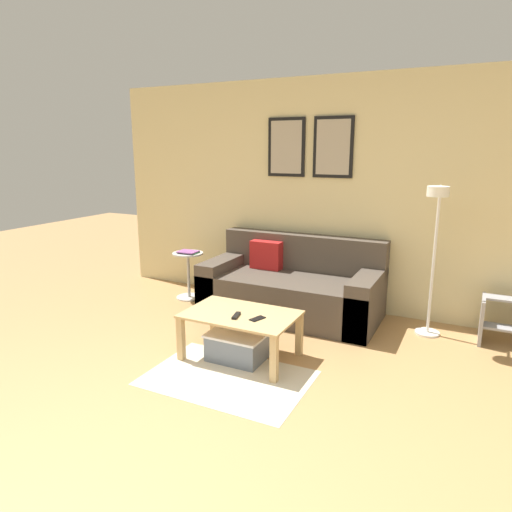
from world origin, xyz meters
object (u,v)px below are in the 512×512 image
(book_stack, at_px, (188,252))
(floor_lamp, at_px, (435,236))
(couch, at_px, (292,288))
(step_stool, at_px, (508,321))
(remote_control, at_px, (236,316))
(coffee_table, at_px, (241,321))
(cell_phone, at_px, (257,319))
(side_table, at_px, (188,271))
(storage_bin, at_px, (240,344))

(book_stack, bearing_deg, floor_lamp, -0.02)
(couch, xyz_separation_m, step_stool, (2.11, 0.14, -0.06))
(book_stack, bearing_deg, remote_control, -42.84)
(step_stool, bearing_deg, remote_control, -145.56)
(coffee_table, relative_size, cell_phone, 6.82)
(coffee_table, xyz_separation_m, side_table, (-1.34, 1.16, 0.00))
(remote_control, distance_m, cell_phone, 0.19)
(floor_lamp, height_order, remote_control, floor_lamp)
(couch, xyz_separation_m, cell_phone, (0.20, -1.26, 0.12))
(storage_bin, relative_size, book_stack, 2.02)
(remote_control, distance_m, step_stool, 2.54)
(storage_bin, relative_size, side_table, 0.87)
(storage_bin, bearing_deg, coffee_table, 8.74)
(storage_bin, xyz_separation_m, cell_phone, (0.20, -0.06, 0.29))
(couch, distance_m, storage_bin, 1.22)
(coffee_table, distance_m, book_stack, 1.77)
(coffee_table, distance_m, side_table, 1.78)
(storage_bin, distance_m, step_stool, 2.50)
(couch, distance_m, cell_phone, 1.29)
(book_stack, bearing_deg, side_table, 139.18)
(storage_bin, distance_m, remote_control, 0.31)
(book_stack, relative_size, cell_phone, 1.74)
(step_stool, bearing_deg, floor_lamp, -164.08)
(side_table, height_order, remote_control, side_table)
(cell_phone, bearing_deg, side_table, 160.28)
(side_table, bearing_deg, cell_phone, -38.51)
(coffee_table, relative_size, remote_control, 6.37)
(coffee_table, height_order, step_stool, step_stool)
(book_stack, height_order, step_stool, book_stack)
(step_stool, bearing_deg, side_table, -176.97)
(couch, height_order, remote_control, couch)
(cell_phone, distance_m, step_stool, 2.37)
(book_stack, height_order, cell_phone, book_stack)
(step_stool, bearing_deg, coffee_table, -147.35)
(floor_lamp, height_order, side_table, floor_lamp)
(side_table, bearing_deg, storage_bin, -41.03)
(coffee_table, relative_size, floor_lamp, 0.65)
(couch, xyz_separation_m, floor_lamp, (1.42, -0.06, 0.71))
(side_table, bearing_deg, book_stack, -40.82)
(floor_lamp, bearing_deg, couch, 177.74)
(step_stool, bearing_deg, storage_bin, -147.42)
(couch, relative_size, book_stack, 7.77)
(remote_control, height_order, step_stool, same)
(coffee_table, bearing_deg, side_table, 139.18)
(storage_bin, relative_size, cell_phone, 3.53)
(couch, height_order, step_stool, couch)
(storage_bin, bearing_deg, couch, 90.08)
(cell_phone, bearing_deg, step_stool, 55.17)
(book_stack, bearing_deg, step_stool, 3.26)
(couch, relative_size, side_table, 3.34)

